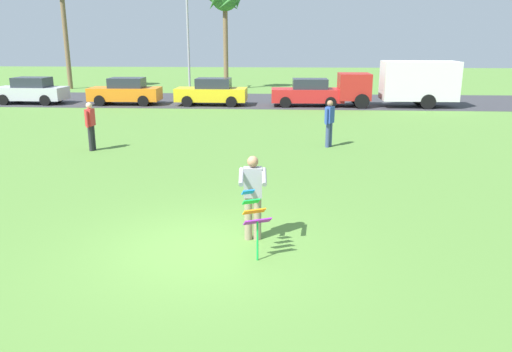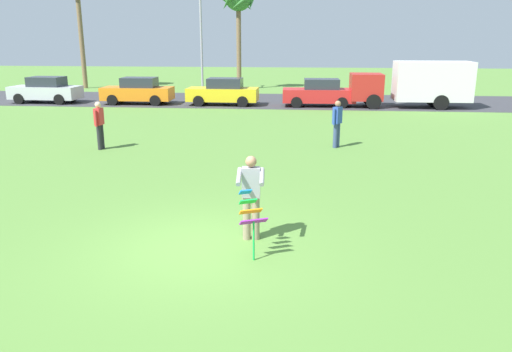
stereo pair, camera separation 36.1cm
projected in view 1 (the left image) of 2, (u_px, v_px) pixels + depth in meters
ground_plane at (202, 249)px, 9.69m from camera, size 120.00×120.00×0.00m
road_strip at (263, 101)px, 32.17m from camera, size 120.00×8.00×0.01m
person_kite_flyer at (253, 195)px, 9.90m from camera, size 0.57×0.68×1.73m
kite_held at (254, 214)px, 9.13m from camera, size 0.60×0.72×1.23m
parked_car_silver at (31, 91)px, 30.51m from camera, size 4.25×1.94×1.60m
parked_car_orange at (126, 92)px, 30.16m from camera, size 4.23×1.89×1.60m
parked_car_yellow at (212, 92)px, 29.84m from camera, size 4.22×1.86×1.60m
parked_car_red at (308, 93)px, 29.49m from camera, size 4.25×1.94×1.60m
parked_truck_red_cab at (404, 82)px, 28.98m from camera, size 6.71×2.15×2.62m
palm_tree_right_near at (225, 1)px, 37.32m from camera, size 2.58×2.71×7.90m
streetlight_pole at (188, 36)px, 36.33m from camera, size 0.24×1.65×7.00m
person_walker_near at (91, 125)px, 17.87m from camera, size 0.25×0.57×1.73m
person_walker_far at (329, 122)px, 18.45m from camera, size 0.38×0.50×1.73m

